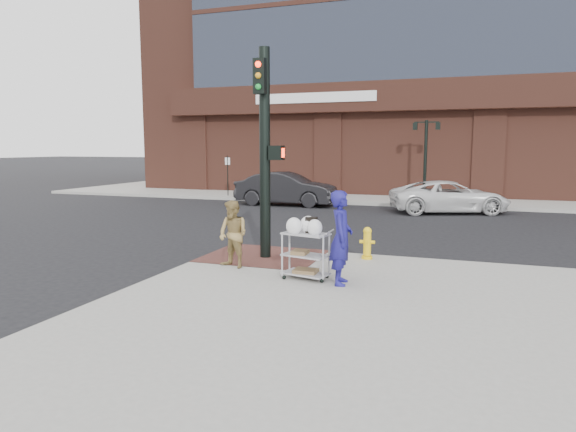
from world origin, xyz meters
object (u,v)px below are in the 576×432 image
at_px(lamp_post, 426,151).
at_px(woman_blue, 341,238).
at_px(sedan_dark, 286,189).
at_px(minivan_white, 449,197).
at_px(pedestrian_tan, 233,234).
at_px(traffic_signal_pole, 265,147).
at_px(utility_cart, 306,251).
at_px(fire_hydrant, 367,243).

height_order(lamp_post, woman_blue, lamp_post).
relative_size(sedan_dark, minivan_white, 0.98).
xyz_separation_m(pedestrian_tan, sedan_dark, (-3.50, 13.26, -0.10)).
distance_m(traffic_signal_pole, pedestrian_tan, 2.30).
relative_size(woman_blue, utility_cart, 1.44).
bearing_deg(fire_hydrant, sedan_dark, 118.44).
bearing_deg(utility_cart, sedan_dark, 111.29).
bearing_deg(sedan_dark, woman_blue, -156.22).
bearing_deg(fire_hydrant, traffic_signal_pole, -163.89).
height_order(lamp_post, traffic_signal_pole, traffic_signal_pole).
distance_m(pedestrian_tan, sedan_dark, 13.71).
bearing_deg(sedan_dark, traffic_signal_pole, -162.57).
height_order(traffic_signal_pole, pedestrian_tan, traffic_signal_pole).
bearing_deg(minivan_white, lamp_post, 0.57).
distance_m(woman_blue, fire_hydrant, 2.51).
distance_m(minivan_white, utility_cart, 13.49).
relative_size(minivan_white, utility_cart, 3.89).
bearing_deg(minivan_white, woman_blue, 153.30).
bearing_deg(pedestrian_tan, minivan_white, 91.07).
bearing_deg(utility_cart, lamp_post, 86.81).
distance_m(lamp_post, fire_hydrant, 14.69).
bearing_deg(minivan_white, utility_cart, 149.97).
bearing_deg(woman_blue, sedan_dark, 14.66).
relative_size(pedestrian_tan, minivan_white, 0.30).
bearing_deg(sedan_dark, lamp_post, -63.06).
height_order(sedan_dark, minivan_white, sedan_dark).
relative_size(lamp_post, woman_blue, 2.16).
bearing_deg(utility_cart, woman_blue, -11.06).
xyz_separation_m(lamp_post, sedan_dark, (-6.26, -3.19, -1.81)).
relative_size(woman_blue, fire_hydrant, 2.38).
bearing_deg(utility_cart, minivan_white, 80.22).
height_order(woman_blue, sedan_dark, woman_blue).
distance_m(traffic_signal_pole, fire_hydrant, 3.36).
relative_size(lamp_post, utility_cart, 3.11).
relative_size(traffic_signal_pole, pedestrian_tan, 3.30).
bearing_deg(pedestrian_tan, traffic_signal_pole, 95.27).
bearing_deg(pedestrian_tan, utility_cart, 6.29).
relative_size(woman_blue, sedan_dark, 0.38).
bearing_deg(utility_cart, fire_hydrant, 70.28).
distance_m(lamp_post, minivan_white, 4.26).
bearing_deg(traffic_signal_pole, fire_hydrant, 16.11).
bearing_deg(minivan_white, traffic_signal_pole, 141.59).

